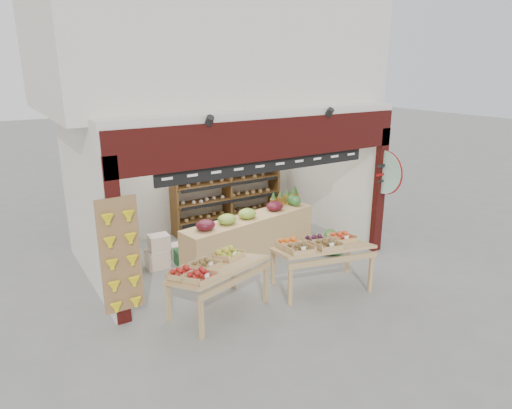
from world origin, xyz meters
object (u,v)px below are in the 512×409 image
object	(u,v)px
refrigerator	(100,221)
display_table_left	(211,269)
display_table_right	(318,246)
cardboard_stack	(169,253)
watermelon_pile	(330,245)
back_shelving	(227,184)
mid_counter	(250,233)

from	to	relation	value
refrigerator	display_table_left	bearing A→B (deg)	-77.83
refrigerator	display_table_right	world-z (taller)	refrigerator
refrigerator	display_table_right	size ratio (longest dim) A/B	0.91
cardboard_stack	watermelon_pile	size ratio (longest dim) A/B	1.50
back_shelving	display_table_right	world-z (taller)	back_shelving
display_table_right	cardboard_stack	bearing A→B (deg)	128.42
display_table_right	watermelon_pile	world-z (taller)	display_table_right
cardboard_stack	mid_counter	bearing A→B (deg)	-11.58
refrigerator	display_table_right	xyz separation A→B (m)	(2.94, -3.35, -0.02)
cardboard_stack	display_table_right	world-z (taller)	display_table_right
back_shelving	display_table_right	size ratio (longest dim) A/B	1.55
cardboard_stack	back_shelving	bearing A→B (deg)	33.35
display_table_left	display_table_right	world-z (taller)	display_table_right
back_shelving	refrigerator	world-z (taller)	back_shelving
cardboard_stack	display_table_right	xyz separation A→B (m)	(1.87, -2.36, 0.57)
cardboard_stack	display_table_right	distance (m)	3.07
mid_counter	display_table_left	xyz separation A→B (m)	(-1.81, -1.78, 0.32)
cardboard_stack	display_table_left	size ratio (longest dim) A/B	0.56
back_shelving	cardboard_stack	size ratio (longest dim) A/B	2.88
refrigerator	display_table_left	size ratio (longest dim) A/B	0.95
display_table_right	mid_counter	bearing A→B (deg)	94.96
display_table_right	refrigerator	bearing A→B (deg)	131.28
cardboard_stack	mid_counter	world-z (taller)	mid_counter
refrigerator	back_shelving	bearing A→B (deg)	2.01
display_table_right	back_shelving	bearing A→B (deg)	86.78
display_table_left	watermelon_pile	xyz separation A→B (m)	(3.26, 0.88, -0.59)
cardboard_stack	mid_counter	distance (m)	1.75
back_shelving	watermelon_pile	distance (m)	2.97
refrigerator	watermelon_pile	size ratio (longest dim) A/B	2.54
display_table_left	display_table_right	bearing A→B (deg)	-6.74
back_shelving	cardboard_stack	xyz separation A→B (m)	(-2.08, -1.37, -0.85)
display_table_right	display_table_left	bearing A→B (deg)	173.26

